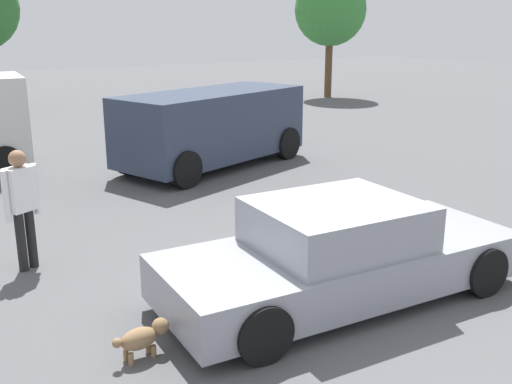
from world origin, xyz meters
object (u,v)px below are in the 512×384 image
sedan_foreground (340,254)px  suv_dark (213,125)px  dog (143,337)px  pedestrian (22,199)px

sedan_foreground → suv_dark: 7.46m
sedan_foreground → suv_dark: size_ratio=0.92×
dog → sedan_foreground: bearing=-4.0°
sedan_foreground → dog: (-2.65, -0.03, -0.34)m
sedan_foreground → dog: sedan_foreground is taller
suv_dark → dog: bearing=-141.9°
sedan_foreground → dog: size_ratio=7.38×
pedestrian → suv_dark: bearing=101.7°
sedan_foreground → suv_dark: suv_dark is taller
dog → suv_dark: bearing=52.1°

